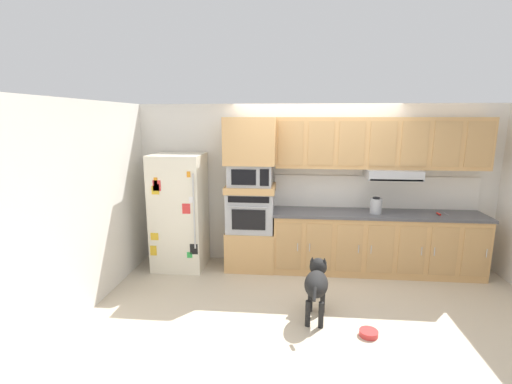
{
  "coord_description": "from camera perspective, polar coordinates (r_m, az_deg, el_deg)",
  "views": [
    {
      "loc": [
        -0.37,
        -4.64,
        2.3
      ],
      "look_at": [
        -0.82,
        0.16,
        1.32
      ],
      "focal_mm": 25.76,
      "sensor_mm": 36.0,
      "label": 1
    }
  ],
  "objects": [
    {
      "name": "refrigerator",
      "position": [
        5.76,
        -11.8,
        -2.98
      ],
      "size": [
        0.76,
        0.73,
        1.76
      ],
      "color": "silver",
      "rests_on": "ground"
    },
    {
      "name": "ground_plane",
      "position": [
        5.19,
        9.22,
        -14.92
      ],
      "size": [
        9.6,
        9.6,
        0.0
      ],
      "primitive_type": "plane",
      "color": "beige"
    },
    {
      "name": "side_panel_left",
      "position": [
        5.34,
        -21.81,
        -0.62
      ],
      "size": [
        0.12,
        7.1,
        2.5
      ],
      "primitive_type": "cube",
      "color": "silver",
      "rests_on": "ground"
    },
    {
      "name": "dog",
      "position": [
        4.43,
        9.39,
        -13.6
      ],
      "size": [
        0.32,
        0.88,
        0.63
      ],
      "rotation": [
        0.0,
        0.0,
        1.44
      ],
      "color": "black",
      "rests_on": "ground"
    },
    {
      "name": "back_kitchen_wall",
      "position": [
        5.85,
        8.93,
        1.08
      ],
      "size": [
        6.2,
        0.12,
        2.5
      ],
      "primitive_type": "cube",
      "color": "silver",
      "rests_on": "ground"
    },
    {
      "name": "backsplash_panel",
      "position": [
        5.93,
        17.89,
        -0.0
      ],
      "size": [
        3.07,
        0.02,
        0.5
      ],
      "primitive_type": "cube",
      "color": "silver",
      "rests_on": "countertop_slab"
    },
    {
      "name": "oven_base_cabinet",
      "position": [
        5.78,
        -0.81,
        -8.71
      ],
      "size": [
        0.74,
        0.62,
        0.6
      ],
      "primitive_type": "cube",
      "color": "tan",
      "rests_on": "ground"
    },
    {
      "name": "countertop_slab",
      "position": [
        5.71,
        18.33,
        -3.23
      ],
      "size": [
        3.07,
        0.64,
        0.04
      ],
      "primitive_type": "cube",
      "color": "#4C4C51",
      "rests_on": "lower_cabinet_run"
    },
    {
      "name": "microwave",
      "position": [
        5.48,
        -0.84,
        2.74
      ],
      "size": [
        0.64,
        0.54,
        0.32
      ],
      "color": "#A8AAAF",
      "rests_on": "appliance_mid_shelf"
    },
    {
      "name": "upper_cabinet_with_hood",
      "position": [
        5.67,
        18.82,
        6.93
      ],
      "size": [
        3.03,
        0.48,
        0.88
      ],
      "color": "tan",
      "rests_on": "backsplash_panel"
    },
    {
      "name": "screwdriver",
      "position": [
        5.91,
        26.58,
        -3.05
      ],
      "size": [
        0.14,
        0.12,
        0.03
      ],
      "color": "red",
      "rests_on": "countertop_slab"
    },
    {
      "name": "built_in_oven",
      "position": [
        5.59,
        -0.83,
        -2.94
      ],
      "size": [
        0.7,
        0.62,
        0.6
      ],
      "color": "#A8AAAF",
      "rests_on": "oven_base_cabinet"
    },
    {
      "name": "dog_food_bowl",
      "position": [
        4.38,
        17.09,
        -20.2
      ],
      "size": [
        0.2,
        0.2,
        0.06
      ],
      "color": "red",
      "rests_on": "ground"
    },
    {
      "name": "appliance_mid_shelf",
      "position": [
        5.52,
        -0.83,
        0.59
      ],
      "size": [
        0.74,
        0.62,
        0.1
      ],
      "primitive_type": "cube",
      "color": "tan",
      "rests_on": "built_in_oven"
    },
    {
      "name": "appliance_upper_cabinet",
      "position": [
        5.43,
        -0.86,
        7.96
      ],
      "size": [
        0.74,
        0.62,
        0.68
      ],
      "primitive_type": "cube",
      "color": "tan",
      "rests_on": "microwave"
    },
    {
      "name": "lower_cabinet_run",
      "position": [
        5.84,
        18.06,
        -7.61
      ],
      "size": [
        3.03,
        0.63,
        0.88
      ],
      "color": "tan",
      "rests_on": "ground"
    },
    {
      "name": "electric_kettle",
      "position": [
        5.62,
        18.12,
        -2.04
      ],
      "size": [
        0.17,
        0.17,
        0.24
      ],
      "color": "#A8AAAF",
      "rests_on": "countertop_slab"
    }
  ]
}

